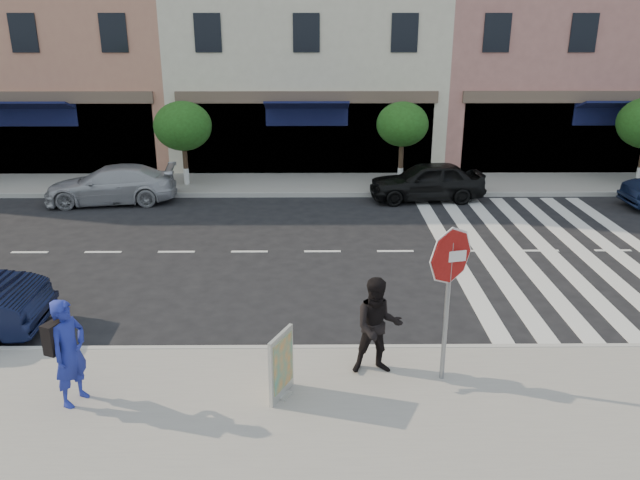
{
  "coord_description": "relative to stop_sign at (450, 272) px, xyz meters",
  "views": [
    {
      "loc": [
        -0.21,
        -11.96,
        6.05
      ],
      "look_at": [
        -0.1,
        1.03,
        1.4
      ],
      "focal_mm": 35.0,
      "sensor_mm": 36.0,
      "label": 1
    }
  ],
  "objects": [
    {
      "name": "sidewalk_near",
      "position": [
        -1.98,
        -1.13,
        -2.07
      ],
      "size": [
        60.0,
        4.5,
        0.15
      ],
      "primitive_type": "cube",
      "color": "gray",
      "rests_on": "ground"
    },
    {
      "name": "ground",
      "position": [
        -1.98,
        2.62,
        -2.14
      ],
      "size": [
        120.0,
        120.0,
        0.0
      ],
      "primitive_type": "plane",
      "color": "black",
      "rests_on": "ground"
    },
    {
      "name": "photographer",
      "position": [
        -6.09,
        -0.62,
        -1.09
      ],
      "size": [
        0.65,
        0.77,
        1.8
      ],
      "primitive_type": "imported",
      "rotation": [
        0.0,
        0.0,
        1.17
      ],
      "color": "navy",
      "rests_on": "sidewalk_near"
    },
    {
      "name": "sidewalk_far",
      "position": [
        -1.98,
        13.62,
        -2.07
      ],
      "size": [
        60.0,
        3.0,
        0.15
      ],
      "primitive_type": "cube",
      "color": "gray",
      "rests_on": "ground"
    },
    {
      "name": "stop_sign",
      "position": [
        0.0,
        0.0,
        0.0
      ],
      "size": [
        0.95,
        0.27,
        2.77
      ],
      "rotation": [
        0.0,
        0.0,
        0.24
      ],
      "color": "gray",
      "rests_on": "sidewalk_near"
    },
    {
      "name": "street_tree_wb",
      "position": [
        -6.98,
        13.42,
        0.17
      ],
      "size": [
        2.1,
        2.1,
        3.06
      ],
      "color": "#473323",
      "rests_on": "sidewalk_far"
    },
    {
      "name": "poster_board",
      "position": [
        -2.74,
        -0.5,
        -1.43
      ],
      "size": [
        0.37,
        0.71,
        1.15
      ],
      "rotation": [
        0.0,
        0.0,
        -0.44
      ],
      "color": "beige",
      "rests_on": "sidewalk_near"
    },
    {
      "name": "walker",
      "position": [
        -1.11,
        0.25,
        -1.11
      ],
      "size": [
        0.91,
        0.73,
        1.77
      ],
      "primitive_type": "imported",
      "rotation": [
        0.0,
        0.0,
        0.08
      ],
      "color": "black",
      "rests_on": "sidewalk_near"
    },
    {
      "name": "street_tree_c",
      "position": [
        1.02,
        13.42,
        0.22
      ],
      "size": [
        1.9,
        1.9,
        3.04
      ],
      "color": "#473323",
      "rests_on": "sidewalk_far"
    },
    {
      "name": "car_far_left",
      "position": [
        -9.18,
        11.48,
        -1.51
      ],
      "size": [
        4.56,
        2.29,
        1.27
      ],
      "primitive_type": "imported",
      "rotation": [
        0.0,
        0.0,
        -1.45
      ],
      "color": "#A9AAAF",
      "rests_on": "ground"
    },
    {
      "name": "building_centre",
      "position": [
        -2.48,
        19.62,
        3.36
      ],
      "size": [
        11.0,
        9.0,
        11.0
      ],
      "primitive_type": "cube",
      "color": "beige",
      "rests_on": "ground"
    },
    {
      "name": "building_east_mid",
      "position": [
        9.52,
        19.62,
        4.36
      ],
      "size": [
        13.0,
        9.0,
        13.0
      ],
      "primitive_type": "cube",
      "color": "tan",
      "rests_on": "ground"
    },
    {
      "name": "car_far_mid",
      "position": [
        1.71,
        11.72,
        -1.47
      ],
      "size": [
        4.08,
        1.93,
        1.35
      ],
      "primitive_type": "imported",
      "rotation": [
        0.0,
        0.0,
        -1.48
      ],
      "color": "black",
      "rests_on": "ground"
    }
  ]
}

